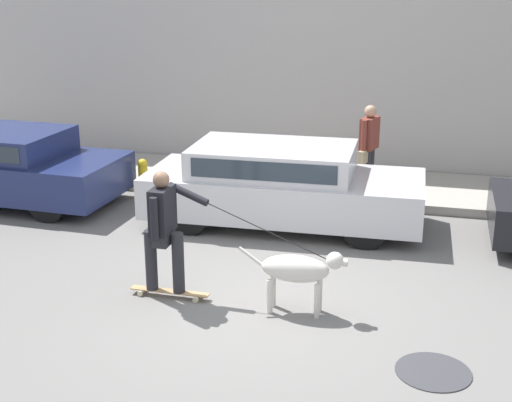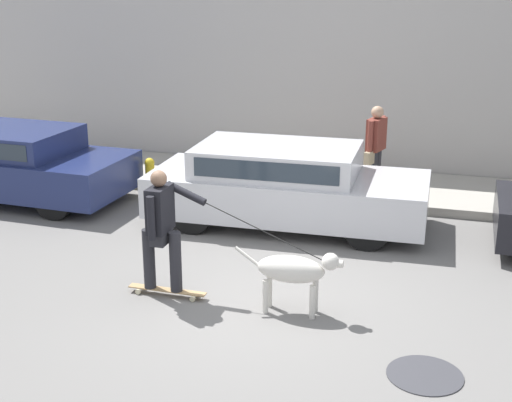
{
  "view_description": "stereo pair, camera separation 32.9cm",
  "coord_description": "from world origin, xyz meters",
  "px_view_note": "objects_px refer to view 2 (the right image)",
  "views": [
    {
      "loc": [
        2.11,
        -7.83,
        3.92
      ],
      "look_at": [
        -0.19,
        1.07,
        0.95
      ],
      "focal_mm": 50.0,
      "sensor_mm": 36.0,
      "label": 1
    },
    {
      "loc": [
        2.43,
        -7.74,
        3.92
      ],
      "look_at": [
        -0.19,
        1.07,
        0.95
      ],
      "focal_mm": 50.0,
      "sensor_mm": 36.0,
      "label": 2
    }
  ],
  "objects_px": {
    "skateboarder": "(162,226)",
    "parked_car_1": "(285,186)",
    "dog": "(294,271)",
    "fire_hydrant": "(150,176)",
    "pedestrian_with_bag": "(375,146)",
    "parked_car_0": "(17,164)"
  },
  "relations": [
    {
      "from": "skateboarder",
      "to": "parked_car_1",
      "type": "bearing_deg",
      "value": 75.37
    },
    {
      "from": "parked_car_1",
      "to": "dog",
      "type": "height_order",
      "value": "parked_car_1"
    },
    {
      "from": "fire_hydrant",
      "to": "skateboarder",
      "type": "bearing_deg",
      "value": -63.14
    },
    {
      "from": "pedestrian_with_bag",
      "to": "dog",
      "type": "bearing_deg",
      "value": 101.38
    },
    {
      "from": "parked_car_0",
      "to": "dog",
      "type": "xyz_separation_m",
      "value": [
        5.84,
        -3.03,
        -0.09
      ]
    },
    {
      "from": "parked_car_0",
      "to": "parked_car_1",
      "type": "xyz_separation_m",
      "value": [
        4.96,
        -0.0,
        0.01
      ]
    },
    {
      "from": "fire_hydrant",
      "to": "pedestrian_with_bag",
      "type": "bearing_deg",
      "value": 12.1
    },
    {
      "from": "pedestrian_with_bag",
      "to": "fire_hydrant",
      "type": "xyz_separation_m",
      "value": [
        -3.95,
        -0.85,
        -0.64
      ]
    },
    {
      "from": "dog",
      "to": "pedestrian_with_bag",
      "type": "bearing_deg",
      "value": 85.21
    },
    {
      "from": "fire_hydrant",
      "to": "parked_car_1",
      "type": "bearing_deg",
      "value": -16.66
    },
    {
      "from": "parked_car_0",
      "to": "fire_hydrant",
      "type": "relative_size",
      "value": 5.75
    },
    {
      "from": "parked_car_1",
      "to": "fire_hydrant",
      "type": "height_order",
      "value": "parked_car_1"
    },
    {
      "from": "dog",
      "to": "pedestrian_with_bag",
      "type": "distance_m",
      "value": 4.73
    },
    {
      "from": "pedestrian_with_bag",
      "to": "parked_car_1",
      "type": "bearing_deg",
      "value": 69.41
    },
    {
      "from": "skateboarder",
      "to": "pedestrian_with_bag",
      "type": "height_order",
      "value": "pedestrian_with_bag"
    },
    {
      "from": "dog",
      "to": "pedestrian_with_bag",
      "type": "relative_size",
      "value": 0.85
    },
    {
      "from": "dog",
      "to": "skateboarder",
      "type": "height_order",
      "value": "skateboarder"
    },
    {
      "from": "dog",
      "to": "parked_car_0",
      "type": "bearing_deg",
      "value": 151.63
    },
    {
      "from": "parked_car_1",
      "to": "fire_hydrant",
      "type": "xyz_separation_m",
      "value": [
        -2.74,
        0.82,
        -0.28
      ]
    },
    {
      "from": "parked_car_1",
      "to": "skateboarder",
      "type": "distance_m",
      "value": 3.14
    },
    {
      "from": "parked_car_1",
      "to": "pedestrian_with_bag",
      "type": "height_order",
      "value": "pedestrian_with_bag"
    },
    {
      "from": "parked_car_1",
      "to": "skateboarder",
      "type": "bearing_deg",
      "value": -106.47
    }
  ]
}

